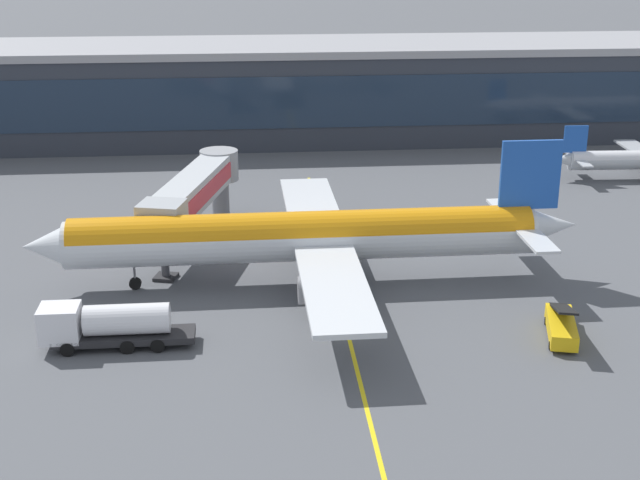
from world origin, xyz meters
name	(u,v)px	position (x,y,z in m)	size (l,w,h in m)	color
ground_plane	(345,329)	(0.00, 0.00, 0.00)	(700.00, 700.00, 0.00)	#515459
apron_lead_in_line	(344,318)	(0.16, 2.00, 0.00)	(0.30, 80.00, 0.01)	yellow
terminal_building	(282,90)	(-1.41, 64.56, 6.58)	(159.03, 20.06, 13.12)	#2D333D
main_airliner	(307,236)	(-2.11, 9.40, 4.17)	(46.17, 36.64, 11.84)	silver
jet_bridge	(196,189)	(-11.70, 20.64, 5.15)	(8.50, 21.30, 6.86)	#B2B7BC
fuel_tanker	(107,325)	(-17.18, -1.30, 1.75)	(10.81, 2.74, 3.25)	#232326
belt_loader	(561,325)	(15.56, -2.75, 0.99)	(3.36, 7.01, 3.49)	yellow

